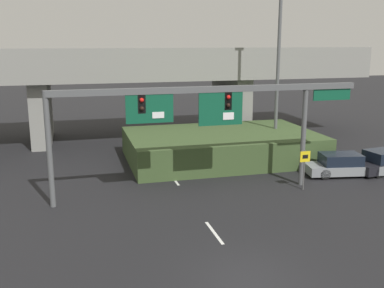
% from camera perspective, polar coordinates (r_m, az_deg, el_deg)
% --- Properties ---
extents(ground_plane, '(160.00, 160.00, 0.00)m').
position_cam_1_polar(ground_plane, '(16.77, 6.87, -16.17)').
color(ground_plane, black).
extents(lane_markings, '(0.14, 34.19, 0.01)m').
position_cam_1_polar(lane_markings, '(27.09, -2.28, -4.51)').
color(lane_markings, silver).
rests_on(lane_markings, ground).
extents(signal_gantry, '(16.81, 0.44, 5.83)m').
position_cam_1_polar(signal_gantry, '(23.54, 1.45, 4.68)').
color(signal_gantry, '#515456').
rests_on(signal_gantry, ground).
extents(speed_limit_sign, '(0.60, 0.11, 2.27)m').
position_cam_1_polar(speed_limit_sign, '(25.59, 14.10, -2.50)').
color(speed_limit_sign, '#4C4C4C').
rests_on(speed_limit_sign, ground).
extents(highway_light_pole_near, '(0.70, 0.36, 12.86)m').
position_cam_1_polar(highway_light_pole_near, '(32.71, 10.91, 10.41)').
color(highway_light_pole_near, '#515456').
rests_on(highway_light_pole_near, ground).
extents(overpass_bridge, '(38.33, 8.75, 7.61)m').
position_cam_1_polar(overpass_bridge, '(38.51, -6.57, 8.84)').
color(overpass_bridge, gray).
rests_on(overpass_bridge, ground).
extents(grass_embankment, '(12.95, 8.09, 1.90)m').
position_cam_1_polar(grass_embankment, '(31.43, 3.77, -0.27)').
color(grass_embankment, '#384C28').
rests_on(grass_embankment, ground).
extents(parked_sedan_near_right, '(4.80, 2.50, 1.37)m').
position_cam_1_polar(parked_sedan_near_right, '(29.24, 18.52, -2.58)').
color(parked_sedan_near_right, gray).
rests_on(parked_sedan_near_right, ground).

